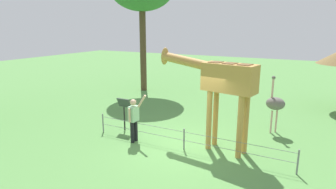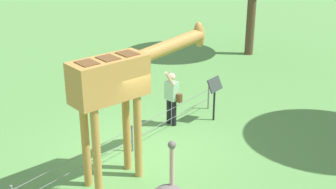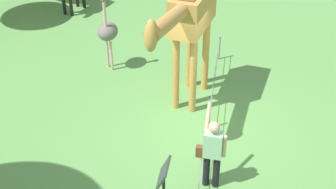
{
  "view_description": "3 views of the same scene",
  "coord_description": "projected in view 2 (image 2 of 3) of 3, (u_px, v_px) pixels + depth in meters",
  "views": [
    {
      "loc": [
        -3.64,
        8.2,
        4.07
      ],
      "look_at": [
        0.98,
        -0.54,
        1.66
      ],
      "focal_mm": 30.03,
      "sensor_mm": 36.0,
      "label": 1
    },
    {
      "loc": [
        -7.49,
        -6.99,
        5.74
      ],
      "look_at": [
        0.66,
        -0.48,
        1.54
      ],
      "focal_mm": 48.33,
      "sensor_mm": 36.0,
      "label": 2
    },
    {
      "loc": [
        8.84,
        0.61,
        6.72
      ],
      "look_at": [
        0.98,
        -0.66,
        1.52
      ],
      "focal_mm": 49.27,
      "sensor_mm": 36.0,
      "label": 3
    }
  ],
  "objects": [
    {
      "name": "wire_fence",
      "position": [
        132.0,
        137.0,
        11.56
      ],
      "size": [
        7.05,
        0.05,
        0.75
      ],
      "color": "slate",
      "rests_on": "ground_plane"
    },
    {
      "name": "info_sign",
      "position": [
        215.0,
        90.0,
        13.12
      ],
      "size": [
        0.56,
        0.21,
        1.32
      ],
      "color": "black",
      "rests_on": "ground_plane"
    },
    {
      "name": "ground_plane",
      "position": [
        137.0,
        153.0,
        11.62
      ],
      "size": [
        60.0,
        60.0,
        0.0
      ],
      "primitive_type": "plane",
      "color": "#568E47"
    },
    {
      "name": "giraffe",
      "position": [
        121.0,
        83.0,
        9.76
      ],
      "size": [
        3.69,
        1.15,
        3.33
      ],
      "color": "#BC8942",
      "rests_on": "ground_plane"
    },
    {
      "name": "visitor",
      "position": [
        172.0,
        96.0,
        12.85
      ],
      "size": [
        0.59,
        0.59,
        1.76
      ],
      "color": "black",
      "rests_on": "ground_plane"
    }
  ]
}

